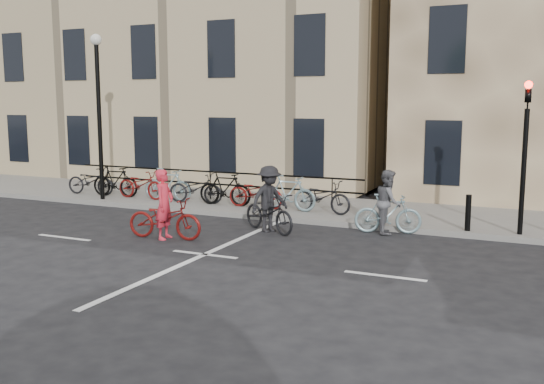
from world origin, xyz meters
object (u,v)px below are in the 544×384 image
at_px(cyclist_dark, 269,206).
at_px(traffic_light, 525,139).
at_px(cyclist_pink, 165,215).
at_px(cyclist_grey, 388,208).
at_px(lamp_post, 98,96).

bearing_deg(cyclist_dark, traffic_light, -46.88).
bearing_deg(cyclist_pink, cyclist_grey, -66.42).
bearing_deg(lamp_post, cyclist_pink, -35.65).
bearing_deg(cyclist_grey, cyclist_pink, 105.15).
relative_size(lamp_post, cyclist_pink, 2.67).
distance_m(lamp_post, cyclist_dark, 7.54).
distance_m(traffic_light, cyclist_dark, 6.38).
bearing_deg(lamp_post, traffic_light, -0.27).
bearing_deg(cyclist_dark, cyclist_pink, 160.27).
xyz_separation_m(traffic_light, cyclist_dark, (-5.91, -1.61, -1.78)).
distance_m(traffic_light, lamp_post, 12.74).
bearing_deg(cyclist_pink, cyclist_dark, -54.90).
xyz_separation_m(traffic_light, lamp_post, (-12.70, 0.06, 1.04)).
relative_size(traffic_light, lamp_post, 0.74).
bearing_deg(cyclist_grey, cyclist_dark, 95.00).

